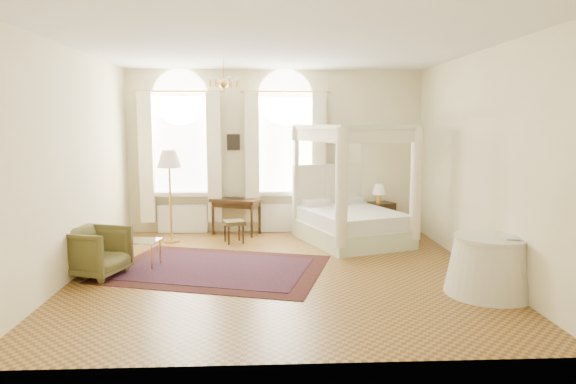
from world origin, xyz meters
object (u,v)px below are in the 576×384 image
at_px(armchair, 96,252).
at_px(side_table, 489,266).
at_px(writing_desk, 236,204).
at_px(coffee_table, 139,243).
at_px(canopy_bed, 352,216).
at_px(nightstand, 381,218).
at_px(stool, 234,224).
at_px(floor_lamp, 169,164).

xyz_separation_m(armchair, side_table, (5.40, -1.05, 0.02)).
bearing_deg(writing_desk, coffee_table, -121.35).
height_order(armchair, side_table, side_table).
xyz_separation_m(canopy_bed, armchair, (-4.12, -1.98, -0.14)).
distance_m(canopy_bed, writing_desk, 2.36).
height_order(canopy_bed, coffee_table, canopy_bed).
distance_m(canopy_bed, nightstand, 1.11).
height_order(nightstand, side_table, side_table).
bearing_deg(writing_desk, side_table, -47.58).
xyz_separation_m(stool, side_table, (3.50, -3.09, 0.03)).
height_order(canopy_bed, writing_desk, canopy_bed).
height_order(stool, floor_lamp, floor_lamp).
relative_size(armchair, side_table, 0.70).
distance_m(nightstand, writing_desk, 2.97).
bearing_deg(armchair, floor_lamp, 0.73).
bearing_deg(floor_lamp, coffee_table, -96.64).
xyz_separation_m(canopy_bed, writing_desk, (-2.22, 0.80, 0.12)).
relative_size(writing_desk, armchair, 1.37).
distance_m(canopy_bed, stool, 2.23).
xyz_separation_m(canopy_bed, coffee_table, (-3.61, -1.49, -0.12)).
xyz_separation_m(nightstand, side_table, (0.54, -3.83, 0.06)).
bearing_deg(nightstand, stool, -165.93).
relative_size(nightstand, floor_lamp, 0.36).
bearing_deg(nightstand, canopy_bed, -132.87).
relative_size(stool, floor_lamp, 0.27).
bearing_deg(stool, floor_lamp, 173.04).
distance_m(coffee_table, floor_lamp, 2.03).
xyz_separation_m(floor_lamp, side_table, (4.70, -3.23, -1.10)).
height_order(writing_desk, stool, writing_desk).
height_order(canopy_bed, stool, canopy_bed).
height_order(canopy_bed, side_table, canopy_bed).
relative_size(writing_desk, floor_lamp, 0.63).
xyz_separation_m(canopy_bed, stool, (-2.22, 0.06, -0.15)).
bearing_deg(stool, nightstand, 14.07).
height_order(nightstand, writing_desk, writing_desk).
relative_size(armchair, coffee_table, 1.16).
bearing_deg(floor_lamp, stool, -6.96).
relative_size(writing_desk, coffee_table, 1.59).
bearing_deg(side_table, stool, 138.63).
height_order(writing_desk, floor_lamp, floor_lamp).
height_order(writing_desk, side_table, side_table).
bearing_deg(canopy_bed, coffee_table, -157.59).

